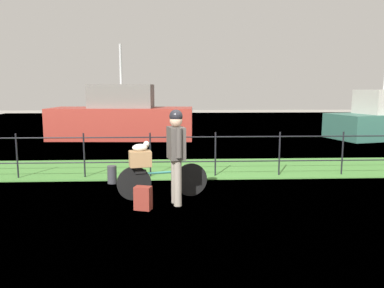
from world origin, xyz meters
TOP-DOWN VIEW (x-y plane):
  - ground_plane at (0.00, 0.00)m, footprint 60.00×60.00m
  - grass_strip at (0.00, 2.94)m, footprint 27.00×2.40m
  - harbor_water at (0.00, 10.98)m, footprint 30.00×30.00m
  - iron_fence at (0.00, 2.03)m, footprint 18.04×0.04m
  - bicycle_main at (-1.18, 0.36)m, footprint 1.68×0.42m
  - wooden_crate at (-1.57, 0.27)m, footprint 0.44×0.36m
  - terrier_dog at (-1.55, 0.28)m, footprint 0.32×0.20m
  - cyclist_person at (-0.92, -0.04)m, footprint 0.34×0.53m
  - backpack_on_paving at (-1.48, -0.32)m, footprint 0.32×0.25m
  - mooring_bollard at (-2.30, 1.53)m, footprint 0.20×0.20m
  - moored_boat_near at (7.64, 8.71)m, footprint 4.57×3.07m
  - moored_boat_mid at (-3.07, 9.04)m, footprint 5.82×2.34m

SIDE VIEW (x-z plane):
  - ground_plane at x=0.00m, z-range 0.00..0.00m
  - harbor_water at x=0.00m, z-range 0.00..0.00m
  - grass_strip at x=0.00m, z-range 0.00..0.03m
  - mooring_bollard at x=-2.30m, z-range 0.00..0.39m
  - backpack_on_paving at x=-1.48m, z-range 0.00..0.40m
  - bicycle_main at x=-1.18m, z-range 0.02..0.65m
  - iron_fence at x=0.00m, z-range 0.08..1.12m
  - moored_boat_near at x=7.64m, z-range -1.06..2.54m
  - wooden_crate at x=-1.57m, z-range 0.63..0.91m
  - moored_boat_mid at x=-3.07m, z-range -1.06..2.74m
  - terrier_dog at x=-1.55m, z-range 0.90..1.08m
  - cyclist_person at x=-0.92m, z-range 0.16..1.84m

